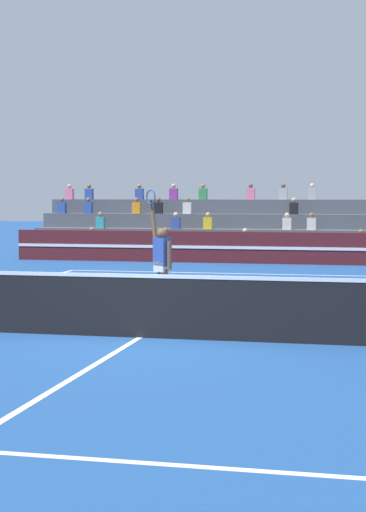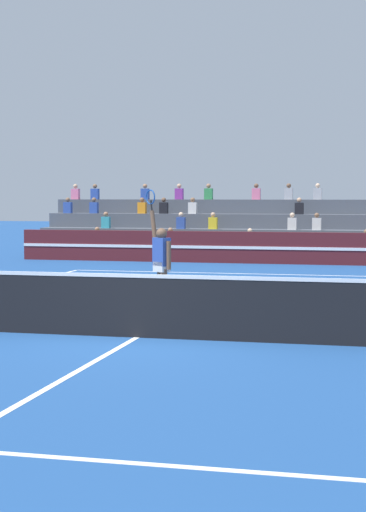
% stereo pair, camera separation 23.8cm
% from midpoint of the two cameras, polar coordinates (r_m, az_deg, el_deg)
% --- Properties ---
extents(ground_plane, '(120.00, 120.00, 0.00)m').
position_cam_midpoint_polar(ground_plane, '(14.27, -3.38, -5.46)').
color(ground_plane, navy).
extents(court_lines, '(11.10, 23.90, 0.01)m').
position_cam_midpoint_polar(court_lines, '(14.26, -3.38, -5.44)').
color(court_lines, white).
rests_on(court_lines, ground).
extents(tennis_net, '(12.00, 0.10, 1.10)m').
position_cam_midpoint_polar(tennis_net, '(14.19, -3.39, -3.29)').
color(tennis_net, '#2D6B38').
rests_on(tennis_net, ground).
extents(sponsor_banner_wall, '(18.00, 0.26, 1.10)m').
position_cam_midpoint_polar(sponsor_banner_wall, '(29.71, 5.08, 0.55)').
color(sponsor_banner_wall, '#51191E').
rests_on(sponsor_banner_wall, ground).
extents(bleacher_stand, '(18.30, 3.80, 2.83)m').
position_cam_midpoint_polar(bleacher_stand, '(32.84, 5.81, 1.38)').
color(bleacher_stand, '#4C515B').
rests_on(bleacher_stand, ground).
extents(tennis_player, '(0.67, 0.61, 2.50)m').
position_cam_midpoint_polar(tennis_player, '(17.03, -1.82, -0.55)').
color(tennis_player, brown).
rests_on(tennis_player, ground).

